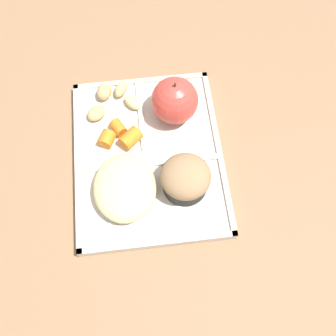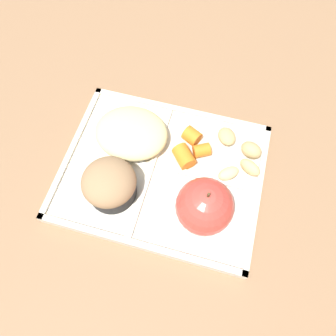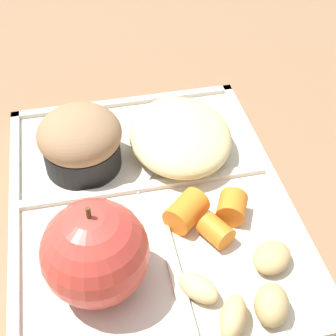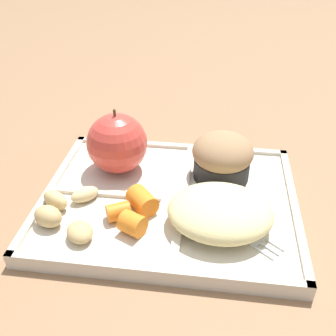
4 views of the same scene
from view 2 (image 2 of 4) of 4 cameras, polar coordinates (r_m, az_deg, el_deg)
name	(u,v)px [view 2 (image 2 of 4)]	position (r m, az deg, el deg)	size (l,w,h in m)	color
ground	(162,175)	(0.53, -1.10, -1.21)	(6.00, 6.00, 0.00)	#846042
lunch_tray	(162,173)	(0.52, -1.09, -0.85)	(0.33, 0.26, 0.02)	beige
green_apple	(205,206)	(0.45, 6.75, -7.03)	(0.09, 0.09, 0.10)	#C63D33
bran_muffin	(110,184)	(0.48, -10.68, -2.93)	(0.08, 0.08, 0.07)	black
carrot_slice_near_corner	(192,136)	(0.54, 4.44, 5.89)	(0.03, 0.03, 0.03)	orange
carrot_slice_small	(184,156)	(0.51, 2.96, 2.13)	(0.03, 0.03, 0.04)	orange
carrot_slice_large	(202,150)	(0.53, 6.23, 3.27)	(0.02, 0.02, 0.03)	orange
potato_chunk_small	(228,173)	(0.52, 11.09, -0.99)	(0.04, 0.02, 0.02)	tan
potato_chunk_corner	(227,136)	(0.55, 10.80, 5.73)	(0.04, 0.03, 0.02)	tan
potato_chunk_golden	(251,150)	(0.54, 15.09, 3.22)	(0.04, 0.03, 0.03)	tan
potato_chunk_wedge	(250,167)	(0.53, 14.89, 0.09)	(0.04, 0.02, 0.02)	tan
egg_noodle_pile	(131,133)	(0.53, -6.75, 6.44)	(0.13, 0.11, 0.04)	#D6C684
meatball_center	(112,131)	(0.54, -10.23, 6.81)	(0.03, 0.03, 0.03)	brown
meatball_side	(131,131)	(0.54, -6.75, 6.79)	(0.03, 0.03, 0.03)	brown
meatball_back	(152,137)	(0.53, -2.97, 5.67)	(0.03, 0.03, 0.03)	brown
meatball_front	(128,138)	(0.53, -7.33, 5.45)	(0.03, 0.03, 0.03)	brown
plastic_fork	(123,136)	(0.55, -8.25, 5.83)	(0.13, 0.11, 0.00)	silver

